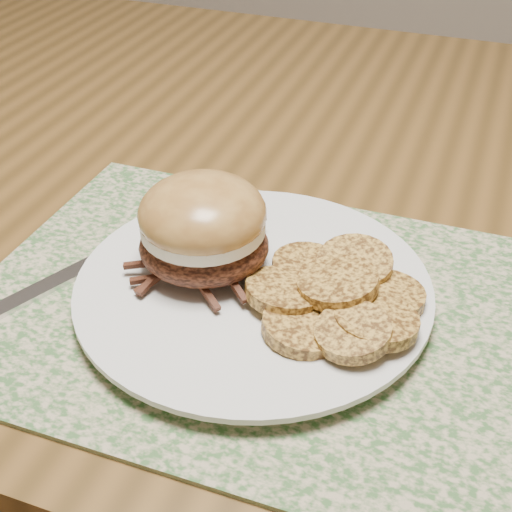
% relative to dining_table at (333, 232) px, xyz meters
% --- Properties ---
extents(dining_table, '(1.50, 0.90, 0.75)m').
position_rel_dining_table_xyz_m(dining_table, '(0.00, 0.00, 0.00)').
color(dining_table, brown).
rests_on(dining_table, ground).
extents(placemat, '(0.45, 0.33, 0.00)m').
position_rel_dining_table_xyz_m(placemat, '(0.00, -0.24, 0.08)').
color(placemat, '#3C6333').
rests_on(placemat, dining_table).
extents(dinner_plate, '(0.26, 0.26, 0.02)m').
position_rel_dining_table_xyz_m(dinner_plate, '(-0.01, -0.23, 0.09)').
color(dinner_plate, silver).
rests_on(dinner_plate, placemat).
extents(pork_sandwich, '(0.12, 0.12, 0.08)m').
position_rel_dining_table_xyz_m(pork_sandwich, '(-0.05, -0.23, 0.14)').
color(pork_sandwich, black).
rests_on(pork_sandwich, dinner_plate).
extents(roasted_potatoes, '(0.16, 0.16, 0.03)m').
position_rel_dining_table_xyz_m(roasted_potatoes, '(0.06, -0.24, 0.11)').
color(roasted_potatoes, '#BD8B37').
rests_on(roasted_potatoes, dinner_plate).
extents(fork, '(0.10, 0.19, 0.00)m').
position_rel_dining_table_xyz_m(fork, '(-0.16, -0.26, 0.09)').
color(fork, silver).
rests_on(fork, placemat).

